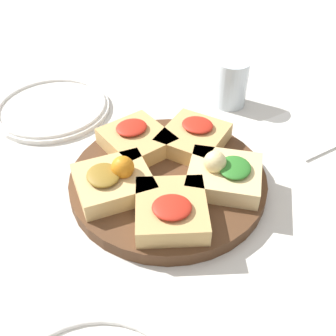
# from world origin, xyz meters

# --- Properties ---
(ground_plane) EXTENTS (3.00, 3.00, 0.00)m
(ground_plane) POSITION_xyz_m (0.00, 0.00, 0.00)
(ground_plane) COLOR silver
(serving_board) EXTENTS (0.33, 0.33, 0.02)m
(serving_board) POSITION_xyz_m (0.00, 0.00, 0.01)
(serving_board) COLOR #51331E
(serving_board) RESTS_ON ground_plane
(focaccia_slice_0) EXTENTS (0.13, 0.12, 0.04)m
(focaccia_slice_0) POSITION_xyz_m (-0.09, 0.01, 0.04)
(focaccia_slice_0) COLOR tan
(focaccia_slice_0) RESTS_ON serving_board
(focaccia_slice_1) EXTENTS (0.14, 0.15, 0.06)m
(focaccia_slice_1) POSITION_xyz_m (-0.04, -0.08, 0.04)
(focaccia_slice_1) COLOR #E5C689
(focaccia_slice_1) RESTS_ON serving_board
(focaccia_slice_2) EXTENTS (0.15, 0.15, 0.04)m
(focaccia_slice_2) POSITION_xyz_m (0.07, -0.06, 0.04)
(focaccia_slice_2) COLOR tan
(focaccia_slice_2) RESTS_ON serving_board
(focaccia_slice_3) EXTENTS (0.15, 0.14, 0.04)m
(focaccia_slice_3) POSITION_xyz_m (0.08, 0.04, 0.04)
(focaccia_slice_3) COLOR tan
(focaccia_slice_3) RESTS_ON serving_board
(focaccia_slice_4) EXTENTS (0.12, 0.13, 0.06)m
(focaccia_slice_4) POSITION_xyz_m (-0.02, 0.09, 0.04)
(focaccia_slice_4) COLOR #DBB775
(focaccia_slice_4) RESTS_ON serving_board
(plate_right) EXTENTS (0.24, 0.24, 0.02)m
(plate_right) POSITION_xyz_m (0.27, 0.20, 0.01)
(plate_right) COLOR white
(plate_right) RESTS_ON ground_plane
(water_glass) EXTENTS (0.07, 0.07, 0.10)m
(water_glass) POSITION_xyz_m (0.23, -0.18, 0.05)
(water_glass) COLOR silver
(water_glass) RESTS_ON ground_plane
(napkin_stack) EXTENTS (0.17, 0.16, 0.01)m
(napkin_stack) POSITION_xyz_m (0.10, -0.29, 0.00)
(napkin_stack) COLOR white
(napkin_stack) RESTS_ON ground_plane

